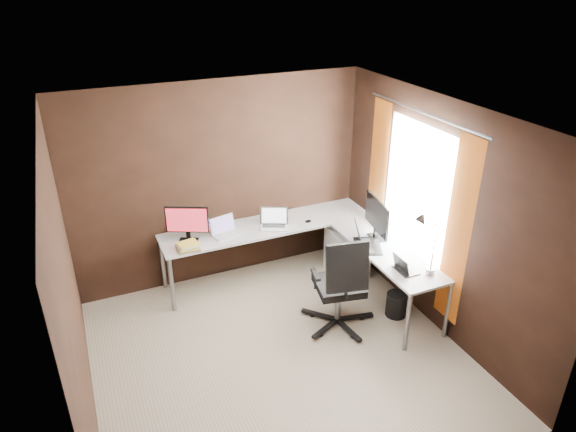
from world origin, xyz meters
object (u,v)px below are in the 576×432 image
object	(u,v)px
desk_lamp	(425,237)
wastebasket	(396,304)
monitor_right	(377,217)
laptop_black_big	(365,242)
monitor_left	(187,222)
laptop_white	(225,231)
laptop_silver	(274,223)
book_stack	(188,246)
drawer_pedestal	(347,252)
laptop_black_small	(404,268)
office_chair	(339,300)

from	to	relation	value
desk_lamp	wastebasket	size ratio (longest dim) A/B	2.38
monitor_right	laptop_black_big	distance (m)	0.34
monitor_left	monitor_right	xyz separation A→B (m)	(2.02, -0.83, 0.04)
laptop_black_big	wastebasket	world-z (taller)	laptop_black_big
monitor_left	desk_lamp	xyz separation A→B (m)	(2.06, -1.65, 0.17)
laptop_white	desk_lamp	distance (m)	2.33
monitor_right	laptop_black_big	bearing A→B (deg)	127.90
laptop_silver	monitor_right	bearing A→B (deg)	-13.04
laptop_white	desk_lamp	size ratio (longest dim) A/B	0.54
book_stack	drawer_pedestal	bearing A→B (deg)	-4.29
monitor_left	laptop_black_big	bearing A→B (deg)	-2.22
laptop_black_small	monitor_left	bearing A→B (deg)	51.69
monitor_left	office_chair	size ratio (longest dim) A/B	0.40
desk_lamp	laptop_black_big	bearing A→B (deg)	100.86
laptop_silver	desk_lamp	distance (m)	1.92
monitor_left	laptop_black_small	distance (m)	2.47
monitor_left	desk_lamp	world-z (taller)	desk_lamp
drawer_pedestal	laptop_black_big	world-z (taller)	laptop_black_big
laptop_white	laptop_black_small	world-z (taller)	laptop_white
laptop_black_small	book_stack	xyz separation A→B (m)	(-1.96, 1.36, -0.00)
drawer_pedestal	office_chair	bearing A→B (deg)	-124.21
laptop_white	laptop_black_big	world-z (taller)	laptop_black_big
monitor_right	wastebasket	world-z (taller)	monitor_right
laptop_silver	laptop_black_small	distance (m)	1.72
monitor_left	office_chair	bearing A→B (deg)	-18.31
monitor_left	book_stack	size ratio (longest dim) A/B	1.76
drawer_pedestal	wastebasket	size ratio (longest dim) A/B	2.16
laptop_white	drawer_pedestal	bearing A→B (deg)	-25.16
monitor_left	laptop_white	bearing A→B (deg)	23.41
drawer_pedestal	laptop_black_big	xyz separation A→B (m)	(-0.15, -0.60, 0.49)
monitor_left	laptop_black_big	world-z (taller)	monitor_left
book_stack	office_chair	bearing A→B (deg)	-37.99
drawer_pedestal	desk_lamp	world-z (taller)	desk_lamp
monitor_right	office_chair	world-z (taller)	monitor_right
laptop_silver	laptop_black_big	bearing A→B (deg)	-24.44
laptop_black_small	wastebasket	size ratio (longest dim) A/B	0.97
laptop_black_big	book_stack	xyz separation A→B (m)	(-1.86, 0.75, -0.02)
monitor_left	laptop_white	xyz separation A→B (m)	(0.43, -0.02, -0.20)
monitor_left	laptop_silver	size ratio (longest dim) A/B	1.11
drawer_pedestal	laptop_white	world-z (taller)	laptop_white
laptop_silver	office_chair	xyz separation A→B (m)	(0.27, -1.20, -0.45)
monitor_right	desk_lamp	xyz separation A→B (m)	(0.04, -0.82, 0.13)
laptop_black_big	book_stack	distance (m)	2.00
office_chair	book_stack	bearing A→B (deg)	153.32
monitor_left	book_stack	xyz separation A→B (m)	(-0.06, -0.19, -0.21)
desk_lamp	office_chair	distance (m)	1.16
book_stack	office_chair	xyz separation A→B (m)	(1.37, -1.07, -0.44)
laptop_black_big	laptop_white	bearing A→B (deg)	79.12
desk_lamp	wastebasket	distance (m)	1.05
drawer_pedestal	book_stack	bearing A→B (deg)	175.71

